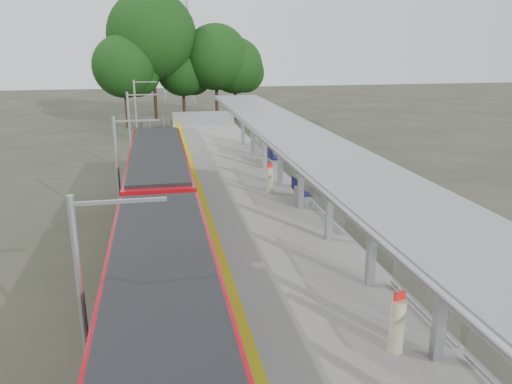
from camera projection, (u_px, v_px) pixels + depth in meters
trackbed at (161, 220)px, 24.51m from camera, size 3.00×70.00×0.24m
platform at (251, 207)px, 25.24m from camera, size 6.00×50.00×1.00m
tactile_strip at (200, 201)px, 24.62m from camera, size 0.60×50.00×0.02m
end_fence at (204, 118)px, 48.39m from camera, size 6.00×0.10×1.20m
train at (161, 232)px, 17.68m from camera, size 2.74×27.60×3.62m
canopy at (305, 149)px, 20.90m from camera, size 3.27×38.00×3.66m
tree_cluster at (175, 52)px, 53.42m from camera, size 18.21×10.28×13.99m
catenary_masts at (120, 172)px, 22.46m from camera, size 2.08×48.16×5.40m
bench_mid at (300, 190)px, 24.49m from camera, size 0.59×1.62×1.09m
bench_far at (271, 155)px, 31.88m from camera, size 0.52×1.70×1.16m
info_pillar_near at (397, 325)px, 12.41m from camera, size 0.37×0.37×1.66m
info_pillar_far at (270, 180)px, 25.77m from camera, size 0.36×0.36×1.59m
litter_bin at (299, 196)px, 23.91m from camera, size 0.48×0.48×0.92m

